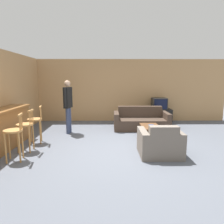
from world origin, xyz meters
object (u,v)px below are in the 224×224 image
at_px(tv_unit, 159,116).
at_px(bar_chair_near, 14,135).
at_px(bar_chair_mid, 26,128).
at_px(book_on_table, 151,125).
at_px(person_by_window, 68,103).
at_px(couch_far, 141,121).
at_px(armchair_near, 160,144).
at_px(bar_chair_far, 35,123).
at_px(tv, 159,104).
at_px(coffee_table, 150,128).

bearing_deg(tv_unit, bar_chair_near, -136.28).
relative_size(bar_chair_mid, book_on_table, 6.41).
bearing_deg(person_by_window, couch_far, 12.97).
relative_size(armchair_near, tv_unit, 0.96).
xyz_separation_m(bar_chair_far, armchair_near, (3.23, -0.96, -0.30)).
height_order(bar_chair_near, bar_chair_mid, same).
height_order(bar_chair_far, book_on_table, bar_chair_far).
bearing_deg(tv, bar_chair_mid, -140.96).
distance_m(armchair_near, tv_unit, 3.72).
distance_m(bar_chair_near, book_on_table, 3.76).
distance_m(armchair_near, book_on_table, 1.47).
distance_m(couch_far, person_by_window, 2.65).
xyz_separation_m(armchair_near, book_on_table, (0.09, 1.46, 0.10)).
bearing_deg(bar_chair_far, coffee_table, 7.99).
bearing_deg(bar_chair_near, tv_unit, 43.72).
xyz_separation_m(couch_far, tv, (0.90, 1.04, 0.52)).
xyz_separation_m(bar_chair_mid, armchair_near, (3.23, -0.31, -0.30)).
xyz_separation_m(bar_chair_near, coffee_table, (3.29, 1.71, -0.27)).
xyz_separation_m(tv_unit, book_on_table, (-0.76, -2.16, 0.10)).
bearing_deg(tv_unit, book_on_table, -109.29).
bearing_deg(bar_chair_near, armchair_near, 5.03).
height_order(armchair_near, coffee_table, armchair_near).
bearing_deg(coffee_table, tv, 70.12).
height_order(bar_chair_far, tv, bar_chair_far).
relative_size(couch_far, tv_unit, 1.95).
distance_m(bar_chair_far, person_by_window, 1.32).
xyz_separation_m(coffee_table, tv_unit, (0.79, 2.20, -0.03)).
height_order(bar_chair_mid, armchair_near, bar_chair_mid).
relative_size(bar_chair_near, armchair_near, 1.09).
height_order(couch_far, person_by_window, person_by_window).
bearing_deg(bar_chair_near, person_by_window, 72.97).
relative_size(coffee_table, book_on_table, 5.46).
bearing_deg(couch_far, bar_chair_far, -153.14).
distance_m(bar_chair_near, coffee_table, 3.72).
distance_m(bar_chair_far, coffee_table, 3.33).
bearing_deg(person_by_window, book_on_table, -11.69).
height_order(bar_chair_near, book_on_table, bar_chair_near).
distance_m(bar_chair_mid, armchair_near, 3.26).
relative_size(tv_unit, person_by_window, 0.57).
distance_m(couch_far, coffee_table, 1.16).
height_order(bar_chair_mid, tv_unit, bar_chair_mid).
distance_m(bar_chair_near, bar_chair_far, 1.25).
xyz_separation_m(bar_chair_mid, bar_chair_far, (-0.00, 0.66, 0.00)).
height_order(bar_chair_mid, person_by_window, person_by_window).
relative_size(couch_far, armchair_near, 2.04).
bearing_deg(bar_chair_near, couch_far, 41.93).
bearing_deg(bar_chair_near, bar_chair_far, 90.01).
bearing_deg(bar_chair_near, tv, 43.70).
bearing_deg(bar_chair_far, armchair_near, -16.58).
xyz_separation_m(bar_chair_mid, tv, (4.08, 3.31, 0.21)).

